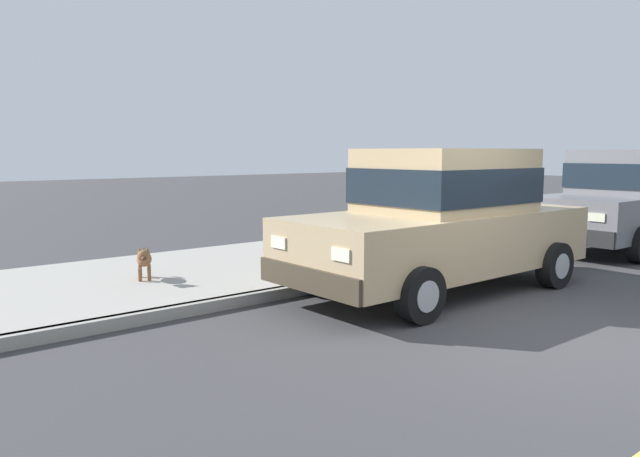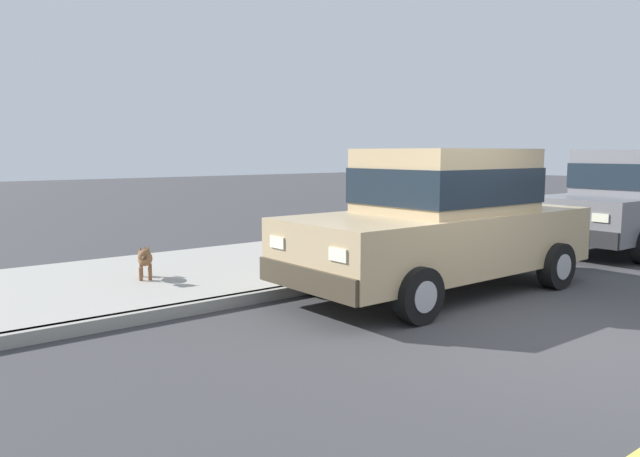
{
  "view_description": "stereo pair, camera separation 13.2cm",
  "coord_description": "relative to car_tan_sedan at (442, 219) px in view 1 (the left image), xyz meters",
  "views": [
    {
      "loc": [
        3.05,
        -5.76,
        1.88
      ],
      "look_at": [
        -3.23,
        -0.59,
        0.85
      ],
      "focal_mm": 34.08,
      "sensor_mm": 36.0,
      "label": 1
    },
    {
      "loc": [
        3.13,
        -5.66,
        1.88
      ],
      "look_at": [
        -3.23,
        -0.59,
        0.85
      ],
      "focal_mm": 34.08,
      "sensor_mm": 36.0,
      "label": 2
    }
  ],
  "objects": [
    {
      "name": "dog_brown",
      "position": [
        -2.58,
        -3.11,
        -0.55
      ],
      "size": [
        0.71,
        0.39,
        0.49
      ],
      "color": "brown",
      "rests_on": "sidewalk"
    },
    {
      "name": "curb",
      "position": [
        -1.02,
        -0.66,
        -0.91
      ],
      "size": [
        0.16,
        64.0,
        0.14
      ],
      "primitive_type": "cube",
      "color": "gray",
      "rests_on": "ground"
    },
    {
      "name": "car_grey_sedan",
      "position": [
        -0.04,
        5.65,
        0.0
      ],
      "size": [
        2.08,
        4.62,
        1.92
      ],
      "color": "slate",
      "rests_on": "ground"
    },
    {
      "name": "car_tan_sedan",
      "position": [
        0.0,
        0.0,
        0.0
      ],
      "size": [
        2.05,
        4.6,
        1.92
      ],
      "color": "tan",
      "rests_on": "ground"
    },
    {
      "name": "ground_plane",
      "position": [
        2.18,
        -0.66,
        -0.98
      ],
      "size": [
        80.0,
        80.0,
        0.0
      ],
      "primitive_type": "plane",
      "color": "#38383A"
    },
    {
      "name": "sidewalk",
      "position": [
        -2.82,
        -0.66,
        -0.91
      ],
      "size": [
        3.6,
        64.0,
        0.14
      ],
      "primitive_type": "cube",
      "color": "#99968E",
      "rests_on": "ground"
    }
  ]
}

